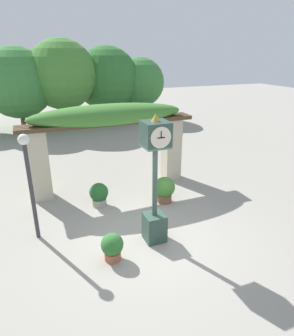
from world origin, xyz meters
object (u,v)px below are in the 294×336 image
object	(u,v)px
potted_plant_near_right	(99,194)
potted_plant_far_left	(165,189)
pedestal_clock	(155,180)
potted_plant_near_left	(112,246)
lamp_post	(29,173)

from	to	relation	value
potted_plant_near_right	potted_plant_far_left	size ratio (longest dim) A/B	0.89
pedestal_clock	potted_plant_near_left	world-z (taller)	pedestal_clock
pedestal_clock	potted_plant_far_left	bearing A→B (deg)	58.09
potted_plant_near_right	potted_plant_far_left	bearing A→B (deg)	-15.10
potted_plant_far_left	potted_plant_near_left	bearing A→B (deg)	-137.16
potted_plant_near_left	potted_plant_far_left	bearing A→B (deg)	42.84
pedestal_clock	potted_plant_far_left	xyz separation A→B (m)	(1.09, 1.75, -1.20)
potted_plant_near_right	potted_plant_far_left	xyz separation A→B (m)	(1.96, -0.53, 0.06)
pedestal_clock	potted_plant_far_left	distance (m)	2.39
lamp_post	potted_plant_near_left	bearing A→B (deg)	-45.51
potted_plant_near_left	lamp_post	xyz separation A→B (m)	(-1.54, 1.57, 1.44)
potted_plant_near_right	pedestal_clock	bearing A→B (deg)	-69.12
potted_plant_near_left	potted_plant_far_left	xyz separation A→B (m)	(2.28, 2.12, 0.10)
pedestal_clock	potted_plant_near_left	size ratio (longest dim) A/B	4.85
potted_plant_near_right	potted_plant_near_left	bearing A→B (deg)	-96.88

